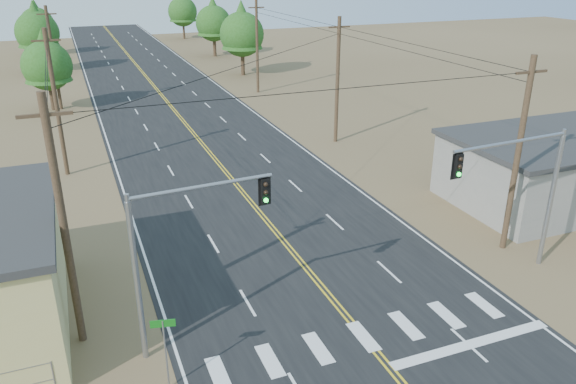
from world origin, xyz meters
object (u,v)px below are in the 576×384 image
signal_mast_right (526,181)px  street_sign (165,343)px  signal_mast_left (177,243)px  building_right (571,167)px

signal_mast_right → street_sign: 17.25m
signal_mast_left → signal_mast_right: (15.88, -0.23, 0.20)m
street_sign → signal_mast_left: bearing=77.1°
building_right → signal_mast_right: signal_mast_right is taller
signal_mast_left → street_sign: size_ratio=2.36×
signal_mast_left → street_sign: bearing=-120.1°
signal_mast_right → building_right: bearing=28.1°
signal_mast_left → building_right: bearing=8.8°
building_right → signal_mast_left: (-25.77, -5.89, 2.55)m
building_right → street_sign: size_ratio=5.25×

